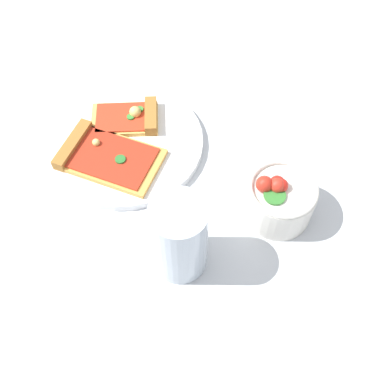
{
  "coord_description": "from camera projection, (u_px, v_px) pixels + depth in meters",
  "views": [
    {
      "loc": [
        0.46,
        0.2,
        0.63
      ],
      "look_at": [
        0.07,
        0.11,
        0.03
      ],
      "focal_mm": 44.15,
      "sensor_mm": 36.0,
      "label": 1
    }
  ],
  "objects": [
    {
      "name": "ground_plane",
      "position": [
        141.0,
        154.0,
        0.79
      ],
      "size": [
        2.4,
        2.4,
        0.0
      ],
      "primitive_type": "plane",
      "color": "silver",
      "rests_on": "ground"
    },
    {
      "name": "plate",
      "position": [
        125.0,
        142.0,
        0.8
      ],
      "size": [
        0.27,
        0.27,
        0.01
      ],
      "primitive_type": "cylinder",
      "color": "white",
      "rests_on": "ground_plane"
    },
    {
      "name": "pizza_slice_near",
      "position": [
        132.0,
        118.0,
        0.81
      ],
      "size": [
        0.1,
        0.13,
        0.03
      ],
      "color": "#E5B256",
      "rests_on": "plate"
    },
    {
      "name": "pizza_slice_far",
      "position": [
        104.0,
        156.0,
        0.77
      ],
      "size": [
        0.12,
        0.17,
        0.02
      ],
      "color": "gold",
      "rests_on": "plate"
    },
    {
      "name": "salad_bowl",
      "position": [
        279.0,
        199.0,
        0.7
      ],
      "size": [
        0.1,
        0.1,
        0.09
      ],
      "color": "white",
      "rests_on": "ground_plane"
    },
    {
      "name": "soda_glass",
      "position": [
        179.0,
        239.0,
        0.63
      ],
      "size": [
        0.08,
        0.08,
        0.14
      ],
      "color": "silver",
      "rests_on": "ground_plane"
    }
  ]
}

